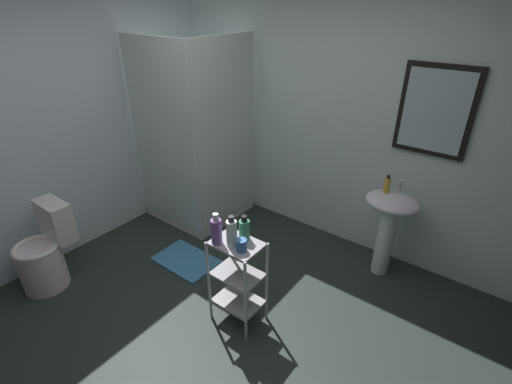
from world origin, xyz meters
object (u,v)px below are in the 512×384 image
object	(u,v)px
rinse_cup	(241,245)
bath_mat	(186,260)
shower_stall	(199,181)
conditioner_bottle_purple	(216,231)
storage_cart	(238,276)
pedestal_sink	(389,219)
toilet	(45,254)
body_wash_bottle_green	(244,229)
lotion_bottle_white	(232,233)
hand_soap_bottle	(387,185)

from	to	relation	value
rinse_cup	bath_mat	xyz separation A→B (m)	(-0.95, 0.28, -0.78)
rinse_cup	bath_mat	world-z (taller)	rinse_cup
shower_stall	conditioner_bottle_purple	distance (m)	1.64
storage_cart	pedestal_sink	bearing A→B (deg)	61.19
toilet	rinse_cup	bearing A→B (deg)	20.95
shower_stall	body_wash_bottle_green	world-z (taller)	shower_stall
storage_cart	body_wash_bottle_green	distance (m)	0.39
lotion_bottle_white	conditioner_bottle_purple	distance (m)	0.11
storage_cart	lotion_bottle_white	distance (m)	0.41
hand_soap_bottle	body_wash_bottle_green	world-z (taller)	hand_soap_bottle
shower_stall	rinse_cup	world-z (taller)	shower_stall
toilet	rinse_cup	distance (m)	1.87
shower_stall	hand_soap_bottle	distance (m)	2.03
storage_cart	lotion_bottle_white	bearing A→B (deg)	-106.44
hand_soap_bottle	bath_mat	world-z (taller)	hand_soap_bottle
hand_soap_bottle	lotion_bottle_white	size ratio (longest dim) A/B	0.66
toilet	bath_mat	world-z (taller)	toilet
bath_mat	body_wash_bottle_green	bearing A→B (deg)	-10.43
pedestal_sink	bath_mat	bearing A→B (deg)	-147.00
storage_cart	bath_mat	xyz separation A→B (m)	(-0.87, 0.24, -0.43)
pedestal_sink	hand_soap_bottle	distance (m)	0.31
hand_soap_bottle	rinse_cup	world-z (taller)	hand_soap_bottle
storage_cart	conditioner_bottle_purple	bearing A→B (deg)	-143.81
pedestal_sink	bath_mat	xyz separation A→B (m)	(-1.56, -1.01, -0.57)
lotion_bottle_white	bath_mat	world-z (taller)	lotion_bottle_white
shower_stall	hand_soap_bottle	bearing A→B (deg)	9.82
bath_mat	toilet	bearing A→B (deg)	-128.48
body_wash_bottle_green	rinse_cup	bearing A→B (deg)	-59.89
shower_stall	bath_mat	distance (m)	0.96
shower_stall	toilet	distance (m)	1.65
toilet	hand_soap_bottle	xyz separation A→B (m)	(2.22, 1.96, 0.57)
storage_cart	conditioner_bottle_purple	distance (m)	0.43
body_wash_bottle_green	rinse_cup	world-z (taller)	body_wash_bottle_green
hand_soap_bottle	lotion_bottle_white	xyz separation A→B (m)	(-0.62, -1.31, -0.03)
pedestal_sink	lotion_bottle_white	bearing A→B (deg)	-118.49
pedestal_sink	rinse_cup	world-z (taller)	rinse_cup
pedestal_sink	body_wash_bottle_green	world-z (taller)	body_wash_bottle_green
toilet	lotion_bottle_white	bearing A→B (deg)	22.25
pedestal_sink	toilet	world-z (taller)	pedestal_sink
storage_cart	conditioner_bottle_purple	size ratio (longest dim) A/B	3.04
shower_stall	hand_soap_bottle	size ratio (longest dim) A/B	12.58
shower_stall	pedestal_sink	bearing A→B (deg)	8.89
lotion_bottle_white	conditioner_bottle_purple	size ratio (longest dim) A/B	0.98
shower_stall	bath_mat	bearing A→B (deg)	-55.73
rinse_cup	hand_soap_bottle	bearing A→B (deg)	68.06
storage_cart	hand_soap_bottle	bearing A→B (deg)	64.36
pedestal_sink	rinse_cup	bearing A→B (deg)	-115.14
toilet	body_wash_bottle_green	distance (m)	1.87
body_wash_bottle_green	rinse_cup	size ratio (longest dim) A/B	2.19
shower_stall	storage_cart	world-z (taller)	shower_stall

